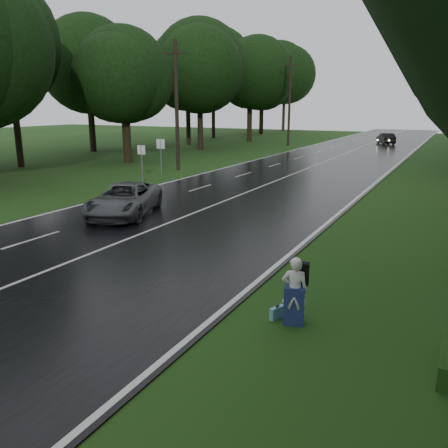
# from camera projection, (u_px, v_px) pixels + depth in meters

# --- Properties ---
(ground) EXTENTS (160.00, 160.00, 0.00)m
(ground) POSITION_uv_depth(u_px,v_px,m) (47.00, 272.00, 13.37)
(ground) COLOR #1D3F12
(ground) RESTS_ON ground
(road) EXTENTS (12.00, 140.00, 0.04)m
(road) POSITION_uv_depth(u_px,v_px,m) (284.00, 178.00, 30.54)
(road) COLOR black
(road) RESTS_ON ground
(lane_center) EXTENTS (0.12, 140.00, 0.01)m
(lane_center) POSITION_uv_depth(u_px,v_px,m) (284.00, 178.00, 30.53)
(lane_center) COLOR silver
(lane_center) RESTS_ON road
(grey_car) EXTENTS (3.90, 5.50, 1.39)m
(grey_car) POSITION_uv_depth(u_px,v_px,m) (124.00, 199.00, 20.01)
(grey_car) COLOR #525558
(grey_car) RESTS_ON road
(far_car) EXTENTS (2.91, 4.33, 1.35)m
(far_car) POSITION_uv_depth(u_px,v_px,m) (386.00, 139.00, 56.84)
(far_car) COLOR black
(far_car) RESTS_ON road
(hitchhiker) EXTENTS (0.65, 0.61, 1.57)m
(hitchhiker) POSITION_uv_depth(u_px,v_px,m) (295.00, 293.00, 10.03)
(hitchhiker) COLOR silver
(hitchhiker) RESTS_ON ground
(suitcase) EXTENTS (0.26, 0.42, 0.29)m
(suitcase) POSITION_uv_depth(u_px,v_px,m) (277.00, 313.00, 10.41)
(suitcase) COLOR #5596A5
(suitcase) RESTS_ON ground
(utility_pole_mid) EXTENTS (1.80, 0.28, 9.24)m
(utility_pole_mid) POSITION_uv_depth(u_px,v_px,m) (178.00, 170.00, 34.44)
(utility_pole_mid) COLOR black
(utility_pole_mid) RESTS_ON ground
(utility_pole_far) EXTENTS (1.80, 0.28, 10.30)m
(utility_pole_far) POSITION_uv_depth(u_px,v_px,m) (288.00, 145.00, 55.40)
(utility_pole_far) COLOR black
(utility_pole_far) RESTS_ON ground
(road_sign_a) EXTENTS (0.56, 0.10, 2.35)m
(road_sign_a) POSITION_uv_depth(u_px,v_px,m) (143.00, 183.00, 28.63)
(road_sign_a) COLOR white
(road_sign_a) RESTS_ON ground
(road_sign_b) EXTENTS (0.62, 0.10, 2.60)m
(road_sign_b) POSITION_uv_depth(u_px,v_px,m) (162.00, 179.00, 30.40)
(road_sign_b) COLOR white
(road_sign_b) RESTS_ON ground
(tree_left_d) EXTENTS (8.00, 8.00, 12.50)m
(tree_left_d) POSITION_uv_depth(u_px,v_px,m) (128.00, 162.00, 38.95)
(tree_left_d) COLOR black
(tree_left_d) RESTS_ON ground
(tree_left_e) EXTENTS (9.68, 9.68, 15.12)m
(tree_left_e) POSITION_uv_depth(u_px,v_px,m) (201.00, 150.00, 49.97)
(tree_left_e) COLOR black
(tree_left_e) RESTS_ON ground
(tree_left_f) EXTENTS (10.07, 10.07, 15.74)m
(tree_left_f) POSITION_uv_depth(u_px,v_px,m) (249.00, 141.00, 61.76)
(tree_left_f) COLOR black
(tree_left_f) RESTS_ON ground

